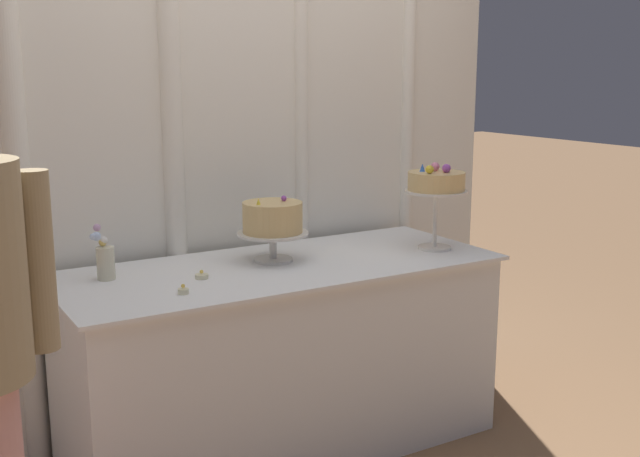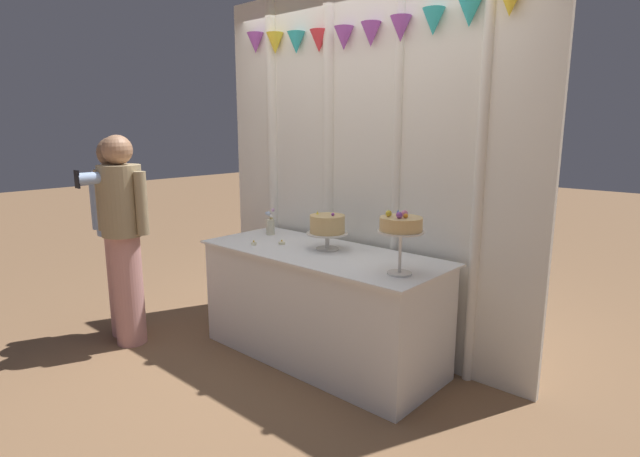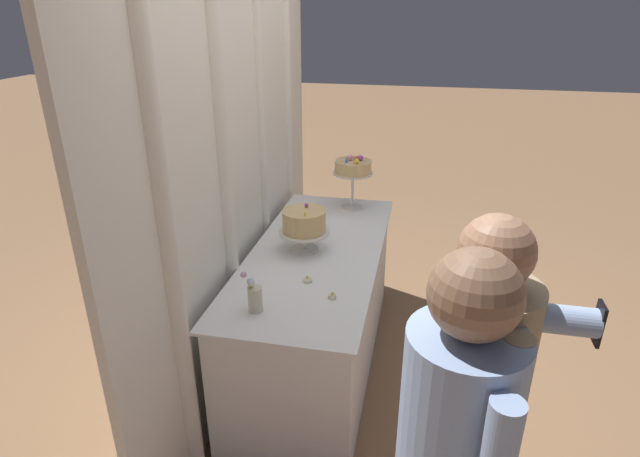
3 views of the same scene
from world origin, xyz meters
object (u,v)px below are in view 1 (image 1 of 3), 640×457
tealight_near_left (202,276)px  cake_display_nearleft (272,221)px  cake_table (282,357)px  cake_display_nearright (437,185)px  flower_vase (104,258)px  tealight_far_left (183,291)px

tealight_near_left → cake_display_nearleft: bearing=15.9°
cake_table → cake_display_nearright: bearing=-8.2°
cake_table → cake_display_nearright: 0.98m
cake_display_nearleft → cake_table: bearing=-88.8°
cake_display_nearright → flower_vase: 1.41m
flower_vase → tealight_far_left: (0.18, -0.33, -0.07)m
cake_display_nearleft → tealight_far_left: size_ratio=7.52×
cake_table → cake_display_nearright: cake_display_nearright is taller
tealight_far_left → tealight_near_left: size_ratio=0.77×
cake_display_nearleft → tealight_near_left: bearing=-164.1°
cake_display_nearright → flower_vase: (-1.37, 0.24, -0.20)m
cake_display_nearright → tealight_far_left: (-1.19, -0.08, -0.27)m
cake_table → cake_display_nearright: size_ratio=4.73×
cake_table → tealight_near_left: 0.54m
cake_table → cake_display_nearright: (0.71, -0.10, 0.67)m
cake_display_nearright → tealight_far_left: cake_display_nearright is taller
flower_vase → tealight_far_left: flower_vase is taller
flower_vase → cake_display_nearright: bearing=-10.1°
flower_vase → tealight_far_left: size_ratio=5.31×
tealight_far_left → tealight_near_left: (0.13, 0.15, -0.00)m
cake_table → cake_display_nearleft: bearing=91.2°
cake_display_nearleft → tealight_near_left: cake_display_nearleft is taller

